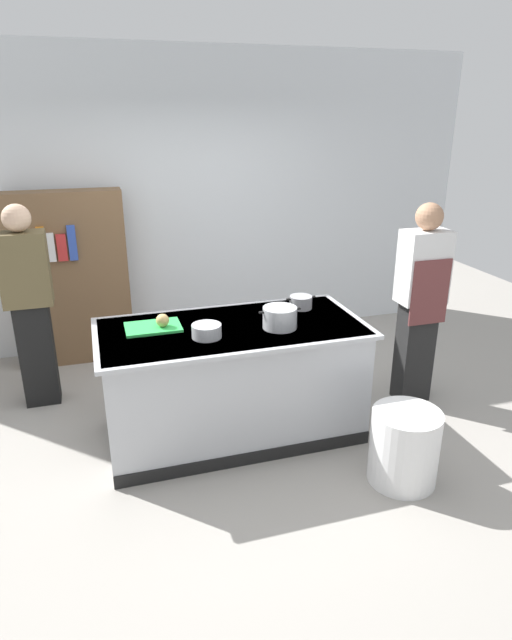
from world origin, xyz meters
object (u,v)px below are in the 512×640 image
Objects in this scene: stock_pot at (280,318)px; sauce_pan at (301,302)px; bookshelf at (70,279)px; person_chef at (420,300)px; person_guest at (30,303)px; onion at (162,320)px; trash_bin at (404,447)px; mixing_bowl at (207,331)px.

stock_pot reaches higher than sauce_pan.
bookshelf reaches higher than sauce_pan.
person_chef is 1.01× the size of bookshelf.
person_chef is at bearing 92.04° from person_guest.
onion is 0.30× the size of stock_pot.
person_chef is (0.69, 1.00, 0.65)m from trash_bin.
person_chef reaches higher than sauce_pan.
mixing_bowl reaches higher than trash_bin.
stock_pot is 0.19× the size of bookshelf.
person_guest is at bearing 142.05° from trash_bin.
person_chef is at bearing 8.75° from stock_pot.
trash_bin is at bearing 70.06° from person_guest.
bookshelf reaches higher than mixing_bowl.
stock_pot is at bearing -52.25° from bookshelf.
sauce_pan reaches higher than mixing_bowl.
stock_pot is at bearing 128.12° from trash_bin.
trash_bin is at bearing -35.17° from onion.
mixing_bowl is at bearing -64.21° from bookshelf.
onion is 0.85m from stock_pot.
trash_bin is (1.45, -1.02, -0.70)m from onion.
stock_pot reaches higher than trash_bin.
mixing_bowl is at bearing 66.21° from person_guest.
sauce_pan is 1.17× the size of mixing_bowl.
person_chef is at bearing -0.60° from onion.
stock_pot is 0.18× the size of person_guest.
mixing_bowl is at bearing 114.99° from person_chef.
stock_pot is at bearing 76.72° from person_guest.
person_guest reaches higher than stock_pot.
person_guest reaches higher than mixing_bowl.
sauce_pan is (0.30, 0.35, -0.03)m from stock_pot.
trash_bin is 0.31× the size of bookshelf.
person_guest reaches higher than trash_bin.
onion is 0.46× the size of mixing_bowl.
person_guest is at bearing -109.98° from bookshelf.
onion is 1.83m from bookshelf.
sauce_pan is 2.22m from person_guest.
sauce_pan is 1.02m from person_chef.
onion is 0.06× the size of person_chef.
stock_pot is at bearing -130.78° from sauce_pan.
sauce_pan is (1.12, 0.13, -0.02)m from onion.
bookshelf is (-1.79, 1.57, -0.10)m from sauce_pan.
person_guest reaches higher than onion.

